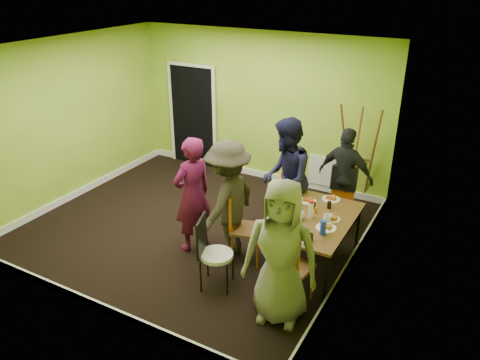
# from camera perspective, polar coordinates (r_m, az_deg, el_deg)

# --- Properties ---
(ground) EXTENTS (5.00, 5.00, 0.00)m
(ground) POSITION_cam_1_polar(r_m,az_deg,el_deg) (7.57, -5.44, -5.63)
(ground) COLOR black
(ground) RESTS_ON ground
(room_walls) EXTENTS (5.04, 4.54, 2.82)m
(room_walls) POSITION_cam_1_polar(r_m,az_deg,el_deg) (7.17, -5.72, 1.40)
(room_walls) COLOR #83AC2C
(room_walls) RESTS_ON ground
(dining_table) EXTENTS (0.90, 1.50, 0.75)m
(dining_table) POSITION_cam_1_polar(r_m,az_deg,el_deg) (6.34, 9.37, -5.09)
(dining_table) COLOR black
(dining_table) RESTS_ON ground
(chair_left_far) EXTENTS (0.59, 0.58, 1.08)m
(chair_left_far) POSITION_cam_1_polar(r_m,az_deg,el_deg) (6.88, 5.76, -3.18)
(chair_left_far) COLOR #D26413
(chair_left_far) RESTS_ON ground
(chair_left_near) EXTENTS (0.52, 0.52, 1.03)m
(chair_left_near) POSITION_cam_1_polar(r_m,az_deg,el_deg) (6.48, 0.24, -5.18)
(chair_left_near) COLOR #D26413
(chair_left_near) RESTS_ON ground
(chair_back_end) EXTENTS (0.44, 0.51, 0.97)m
(chair_back_end) POSITION_cam_1_polar(r_m,az_deg,el_deg) (7.50, 12.46, -0.59)
(chair_back_end) COLOR #D26413
(chair_back_end) RESTS_ON ground
(chair_front_end) EXTENTS (0.51, 0.51, 1.08)m
(chair_front_end) POSITION_cam_1_polar(r_m,az_deg,el_deg) (5.64, 5.89, -10.07)
(chair_front_end) COLOR #D26413
(chair_front_end) RESTS_ON ground
(chair_bentwood) EXTENTS (0.48, 0.47, 0.98)m
(chair_bentwood) POSITION_cam_1_polar(r_m,az_deg,el_deg) (5.99, -3.53, -8.44)
(chair_bentwood) COLOR black
(chair_bentwood) RESTS_ON ground
(easel) EXTENTS (0.71, 0.67, 1.77)m
(easel) POSITION_cam_1_polar(r_m,az_deg,el_deg) (8.14, 14.13, 2.78)
(easel) COLOR brown
(easel) RESTS_ON ground
(plate_near_left) EXTENTS (0.24, 0.24, 0.01)m
(plate_near_left) POSITION_cam_1_polar(r_m,az_deg,el_deg) (6.73, 8.29, -2.56)
(plate_near_left) COLOR white
(plate_near_left) RESTS_ON dining_table
(plate_near_right) EXTENTS (0.24, 0.24, 0.01)m
(plate_near_right) POSITION_cam_1_polar(r_m,az_deg,el_deg) (6.08, 6.44, -5.59)
(plate_near_right) COLOR white
(plate_near_right) RESTS_ON dining_table
(plate_far_back) EXTENTS (0.26, 0.26, 0.01)m
(plate_far_back) POSITION_cam_1_polar(r_m,az_deg,el_deg) (6.84, 11.03, -2.30)
(plate_far_back) COLOR white
(plate_far_back) RESTS_ON dining_table
(plate_far_front) EXTENTS (0.26, 0.26, 0.01)m
(plate_far_front) POSITION_cam_1_polar(r_m,az_deg,el_deg) (5.84, 7.26, -7.04)
(plate_far_front) COLOR white
(plate_far_front) RESTS_ON dining_table
(plate_wall_back) EXTENTS (0.23, 0.23, 0.01)m
(plate_wall_back) POSITION_cam_1_polar(r_m,az_deg,el_deg) (6.32, 11.12, -4.68)
(plate_wall_back) COLOR white
(plate_wall_back) RESTS_ON dining_table
(plate_wall_front) EXTENTS (0.26, 0.26, 0.01)m
(plate_wall_front) POSITION_cam_1_polar(r_m,az_deg,el_deg) (6.11, 10.45, -5.75)
(plate_wall_front) COLOR white
(plate_wall_front) RESTS_ON dining_table
(thermos) EXTENTS (0.07, 0.07, 0.23)m
(thermos) POSITION_cam_1_polar(r_m,az_deg,el_deg) (6.26, 8.65, -3.70)
(thermos) COLOR white
(thermos) RESTS_ON dining_table
(blue_bottle) EXTENTS (0.08, 0.08, 0.20)m
(blue_bottle) POSITION_cam_1_polar(r_m,az_deg,el_deg) (5.92, 10.10, -5.74)
(blue_bottle) COLOR #1836BA
(blue_bottle) RESTS_ON dining_table
(orange_bottle) EXTENTS (0.04, 0.04, 0.08)m
(orange_bottle) POSITION_cam_1_polar(r_m,az_deg,el_deg) (6.44, 9.23, -3.63)
(orange_bottle) COLOR #D26413
(orange_bottle) RESTS_ON dining_table
(glass_mid) EXTENTS (0.06, 0.06, 0.09)m
(glass_mid) POSITION_cam_1_polar(r_m,az_deg,el_deg) (6.54, 8.95, -3.05)
(glass_mid) COLOR black
(glass_mid) RESTS_ON dining_table
(glass_back) EXTENTS (0.06, 0.06, 0.10)m
(glass_back) POSITION_cam_1_polar(r_m,az_deg,el_deg) (6.57, 10.82, -3.00)
(glass_back) COLOR black
(glass_back) RESTS_ON dining_table
(glass_front) EXTENTS (0.07, 0.07, 0.09)m
(glass_front) POSITION_cam_1_polar(r_m,az_deg,el_deg) (5.80, 8.58, -6.89)
(glass_front) COLOR black
(glass_front) RESTS_ON dining_table
(cup_a) EXTENTS (0.13, 0.13, 0.11)m
(cup_a) POSITION_cam_1_polar(r_m,az_deg,el_deg) (6.24, 7.26, -4.32)
(cup_a) COLOR white
(cup_a) RESTS_ON dining_table
(cup_b) EXTENTS (0.11, 0.11, 0.10)m
(cup_b) POSITION_cam_1_polar(r_m,az_deg,el_deg) (6.24, 10.65, -4.59)
(cup_b) COLOR white
(cup_b) RESTS_ON dining_table
(person_standing) EXTENTS (0.60, 0.73, 1.72)m
(person_standing) POSITION_cam_1_polar(r_m,az_deg,el_deg) (6.64, -5.80, -1.82)
(person_standing) COLOR #550E32
(person_standing) RESTS_ON ground
(person_left_far) EXTENTS (0.98, 1.09, 1.85)m
(person_left_far) POSITION_cam_1_polar(r_m,az_deg,el_deg) (6.97, 5.58, 0.13)
(person_left_far) COLOR black
(person_left_far) RESTS_ON ground
(person_left_near) EXTENTS (0.72, 1.17, 1.74)m
(person_left_near) POSITION_cam_1_polar(r_m,az_deg,el_deg) (6.41, -1.48, -2.61)
(person_left_near) COLOR #2B251C
(person_left_near) RESTS_ON ground
(person_back_end) EXTENTS (0.97, 0.53, 1.57)m
(person_back_end) POSITION_cam_1_polar(r_m,az_deg,el_deg) (7.56, 12.72, 0.46)
(person_back_end) COLOR black
(person_back_end) RESTS_ON ground
(person_front_end) EXTENTS (0.96, 0.72, 1.77)m
(person_front_end) POSITION_cam_1_polar(r_m,az_deg,el_deg) (5.30, 5.00, -8.84)
(person_front_end) COLOR gray
(person_front_end) RESTS_ON ground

